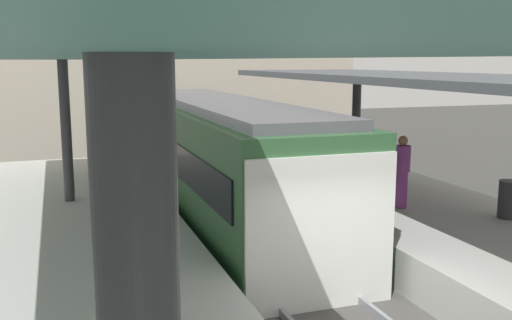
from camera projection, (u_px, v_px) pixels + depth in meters
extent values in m
cube|color=#2D5633|center=(222.00, 163.00, 15.12)|extent=(2.70, 12.10, 2.90)
cube|color=silver|center=(322.00, 234.00, 9.48)|extent=(2.65, 0.08, 2.60)
cube|color=black|center=(169.00, 153.00, 14.62)|extent=(0.04, 11.13, 0.76)
cube|color=black|center=(271.00, 148.00, 15.50)|extent=(0.04, 11.13, 0.76)
cube|color=#515156|center=(221.00, 104.00, 14.86)|extent=(2.16, 11.49, 0.20)
cylinder|color=#333335|center=(66.00, 131.00, 13.57)|extent=(0.24, 0.24, 3.31)
cube|color=slate|center=(69.00, 52.00, 7.40)|extent=(4.18, 21.00, 0.16)
cylinder|color=#333335|center=(356.00, 130.00, 16.04)|extent=(0.24, 0.24, 2.82)
cylinder|color=#2D2D30|center=(509.00, 199.00, 12.27)|extent=(0.44, 0.44, 0.80)
cylinder|color=#7A337A|center=(401.00, 189.00, 13.13)|extent=(0.28, 0.28, 0.84)
cylinder|color=#7A337A|center=(402.00, 158.00, 13.01)|extent=(0.36, 0.36, 0.58)
sphere|color=#936B4C|center=(403.00, 141.00, 12.94)|extent=(0.22, 0.22, 0.22)
cube|color=#A89E8E|center=(140.00, 33.00, 25.66)|extent=(18.00, 6.00, 11.00)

